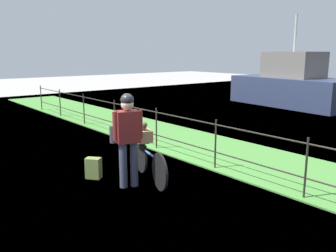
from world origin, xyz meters
The scene contains 10 objects.
ground_plane centered at (0.00, 0.00, 0.00)m, with size 60.00×60.00×0.00m, color #9E9993.
grass_strip centered at (0.00, 3.18, 0.01)m, with size 27.00×2.40×0.03m, color #478438.
iron_fence centered at (0.00, 2.13, 0.61)m, with size 18.04×0.04×1.04m.
bicycle_main centered at (0.68, 0.69, 0.35)m, with size 1.65×0.53×0.67m.
wooden_crate centered at (0.31, 0.80, 0.78)m, with size 0.40×0.30×0.23m, color #A87F51.
terrier_dog centered at (0.33, 0.79, 0.97)m, with size 0.32×0.21×0.18m.
cyclist_person centered at (0.71, 0.21, 1.00)m, with size 0.36×0.52×1.68m.
backpack_on_paving centered at (-0.08, -0.08, 0.20)m, with size 0.28×0.18×0.40m, color olive.
mooring_bollard centered at (-2.25, 1.63, 0.23)m, with size 0.20×0.20×0.46m, color #38383D.
moored_boat_mid centered at (-3.20, 11.58, 0.90)m, with size 5.78×2.96×4.03m.
Camera 1 is at (5.84, -3.05, 2.35)m, focal length 37.89 mm.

